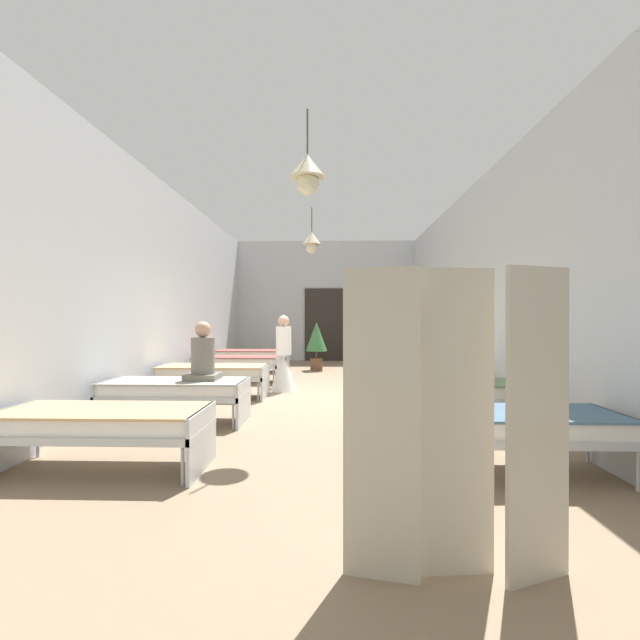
{
  "coord_description": "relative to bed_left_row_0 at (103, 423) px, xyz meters",
  "views": [
    {
      "loc": [
        0.26,
        -7.89,
        1.42
      ],
      "look_at": [
        0.0,
        0.6,
        1.38
      ],
      "focal_mm": 25.02,
      "sensor_mm": 36.0,
      "label": 1
    }
  ],
  "objects": [
    {
      "name": "ground_plane",
      "position": [
        1.89,
        3.8,
        -0.49
      ],
      "size": [
        6.48,
        14.45,
        0.1
      ],
      "primitive_type": "cube",
      "color": "#8C755B"
    },
    {
      "name": "room_shell",
      "position": [
        1.89,
        5.13,
        1.55
      ],
      "size": [
        6.28,
        14.05,
        3.98
      ],
      "color": "silver",
      "rests_on": "ground"
    },
    {
      "name": "bed_left_row_0",
      "position": [
        0.0,
        0.0,
        0.0
      ],
      "size": [
        1.9,
        0.84,
        0.57
      ],
      "color": "#B7BCC1",
      "rests_on": "ground"
    },
    {
      "name": "bed_right_row_0",
      "position": [
        3.78,
        0.0,
        0.0
      ],
      "size": [
        1.9,
        0.84,
        0.57
      ],
      "color": "#B7BCC1",
      "rests_on": "ground"
    },
    {
      "name": "bed_left_row_1",
      "position": [
        0.0,
        1.9,
        0.0
      ],
      "size": [
        1.9,
        0.84,
        0.57
      ],
      "color": "#B7BCC1",
      "rests_on": "ground"
    },
    {
      "name": "bed_right_row_1",
      "position": [
        3.78,
        1.9,
        0.0
      ],
      "size": [
        1.9,
        0.84,
        0.57
      ],
      "color": "#B7BCC1",
      "rests_on": "ground"
    },
    {
      "name": "bed_left_row_2",
      "position": [
        0.0,
        3.8,
        0.0
      ],
      "size": [
        1.9,
        0.84,
        0.57
      ],
      "color": "#B7BCC1",
      "rests_on": "ground"
    },
    {
      "name": "bed_right_row_2",
      "position": [
        3.78,
        3.8,
        0.0
      ],
      "size": [
        1.9,
        0.84,
        0.57
      ],
      "color": "#B7BCC1",
      "rests_on": "ground"
    },
    {
      "name": "bed_left_row_3",
      "position": [
        0.0,
        5.7,
        0.0
      ],
      "size": [
        1.9,
        0.84,
        0.57
      ],
      "color": "#B7BCC1",
      "rests_on": "ground"
    },
    {
      "name": "bed_right_row_3",
      "position": [
        3.78,
        5.7,
        0.0
      ],
      "size": [
        1.9,
        0.84,
        0.57
      ],
      "color": "#B7BCC1",
      "rests_on": "ground"
    },
    {
      "name": "bed_left_row_4",
      "position": [
        0.0,
        7.6,
        0.0
      ],
      "size": [
        1.9,
        0.84,
        0.57
      ],
      "color": "#B7BCC1",
      "rests_on": "ground"
    },
    {
      "name": "bed_right_row_4",
      "position": [
        3.78,
        7.6,
        0.0
      ],
      "size": [
        1.9,
        0.84,
        0.57
      ],
      "color": "#B7BCC1",
      "rests_on": "ground"
    },
    {
      "name": "nurse_near_aisle",
      "position": [
        1.17,
        4.59,
        0.09
      ],
      "size": [
        0.52,
        0.52,
        1.49
      ],
      "rotation": [
        0.0,
        0.0,
        0.9
      ],
      "color": "white",
      "rests_on": "ground"
    },
    {
      "name": "patient_seated_primary",
      "position": [
        0.35,
        1.98,
        0.43
      ],
      "size": [
        0.44,
        0.44,
        0.8
      ],
      "color": "slate",
      "rests_on": "bed_left_row_1"
    },
    {
      "name": "potted_plant",
      "position": [
        1.68,
        7.97,
        0.39
      ],
      "size": [
        0.58,
        0.58,
        1.32
      ],
      "color": "brown",
      "rests_on": "ground"
    },
    {
      "name": "privacy_screen",
      "position": [
        2.83,
        -1.64,
        0.41
      ],
      "size": [
        1.25,
        0.19,
        1.7
      ],
      "rotation": [
        0.0,
        0.0,
        0.09
      ],
      "color": "#BCB29E",
      "rests_on": "ground"
    }
  ]
}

